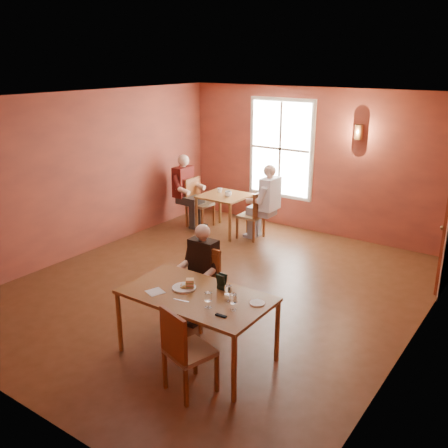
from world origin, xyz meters
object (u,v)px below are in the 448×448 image
Objects in this scene: diner_main at (196,280)px; diner_white at (252,203)px; chair_diner_white at (251,215)px; diner_maroon at (199,193)px; main_table at (197,325)px; second_table at (225,214)px; chair_empty at (190,350)px; chair_diner_main at (197,288)px; chair_diner_maroon at (200,203)px.

diner_white is (-1.22, 3.41, 0.09)m from diner_main.
diner_maroon is (-1.33, 0.00, 0.26)m from chair_diner_white.
second_table is at bearing 120.73° from main_table.
diner_white is at bearing 113.06° from main_table.
chair_empty is 0.69× the size of diner_white.
chair_diner_main is 1.50m from chair_empty.
diner_white reaches higher than chair_diner_white.
chair_diner_white is (-2.11, 4.61, -0.02)m from chair_empty.
chair_diner_main is at bearing 37.31° from diner_maroon.
chair_diner_main is 0.71× the size of diner_white.
chair_diner_main is at bearing 141.26° from chair_empty.
second_table is 0.66m from chair_diner_maroon.
chair_diner_main reaches higher than chair_diner_maroon.
diner_maroon reaches higher than chair_diner_maroon.
diner_maroon is at bearing 180.00° from second_table.
diner_maroon is (-0.68, 0.00, 0.35)m from second_table.
chair_empty is 0.97× the size of chair_diner_maroon.
chair_diner_white is 0.66× the size of diner_white.
chair_diner_white is 1.36m from diner_maroon.
chair_empty is 1.12× the size of second_table.
diner_main is 1.48m from chair_empty.
chair_diner_main is at bearing 127.57° from main_table.
chair_empty is (0.86, -1.23, -0.02)m from chair_diner_main.
diner_main reaches higher than second_table.
chair_diner_maroon is at bearing 127.08° from main_table.
chair_diner_white is at bearing -69.93° from diner_main.
second_table is (-2.40, 4.03, -0.02)m from main_table.
second_table is 0.66m from chair_diner_white.
chair_diner_main is 3.60m from diner_white.
chair_diner_main is 1.07× the size of chair_diner_white.
diner_white is at bearing -90.00° from chair_diner_white.
chair_diner_maroon is 0.70× the size of diner_maroon.
second_table is (-1.90, 3.41, -0.25)m from diner_main.
diner_main is 4.27m from diner_maroon.
diner_main is 0.88× the size of diner_white.
chair_diner_white is 1.30m from chair_diner_maroon.
diner_white is 0.99× the size of diner_maroon.
chair_diner_maroon is at bearing -53.25° from diner_main.
second_table is at bearing 90.00° from chair_diner_maroon.
chair_empty is at bearing 36.46° from chair_diner_maroon.
diner_maroon is at bearing 90.00° from chair_diner_white.
chair_diner_main is 1.01× the size of chair_diner_maroon.
diner_main is at bearing 90.00° from chair_diner_main.
diner_white is at bearing -70.38° from diner_main.
diner_main reaches higher than chair_diner_main.
diner_maroon is (-2.58, 3.41, 0.10)m from diner_main.
diner_main is (-0.50, 0.62, 0.24)m from main_table.
second_table is (-1.90, 3.38, -0.13)m from chair_diner_main.
main_table is 1.81× the size of chair_diner_white.
second_table is at bearing 90.00° from diner_maroon.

